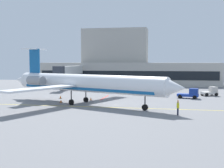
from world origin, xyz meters
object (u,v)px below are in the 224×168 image
Objects in this scene: belt_loader at (66,86)px; pushback_tractor at (190,94)px; baggage_tug at (211,92)px; marshaller at (178,107)px; regional_jet at (83,83)px.

pushback_tractor is at bearing -23.00° from belt_loader.
belt_loader is at bearing 168.09° from baggage_tug.
regional_jet is at bearing 153.39° from marshaller.
pushback_tractor is at bearing -130.24° from baggage_tug.
regional_jet reaches higher than pushback_tractor.
marshaller is (-2.91, -18.88, 0.15)m from pushback_tractor.
regional_jet reaches higher than belt_loader.
pushback_tractor is 2.08× the size of marshaller.
regional_jet reaches higher than baggage_tug.
baggage_tug is at bearing -11.91° from belt_loader.
baggage_tug is at bearing 72.88° from marshaller.
regional_jet is 7.68× the size of belt_loader.
marshaller is (26.88, -31.52, 0.08)m from belt_loader.
belt_loader is (-34.36, 7.25, 0.10)m from baggage_tug.
pushback_tractor is 0.97× the size of belt_loader.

